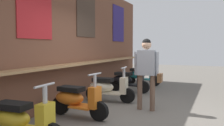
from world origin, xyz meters
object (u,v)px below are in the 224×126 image
(scooter_yellow, at_px, (19,120))
(scooter_cream, at_px, (107,88))
(scooter_orange, at_px, (76,99))
(scooter_teal, at_px, (140,75))
(scooter_black, at_px, (127,80))
(shopper_with_handbag, at_px, (147,67))

(scooter_yellow, height_order, scooter_cream, same)
(scooter_yellow, bearing_deg, scooter_orange, 86.55)
(scooter_yellow, xyz_separation_m, scooter_orange, (1.60, -0.00, 0.00))
(scooter_orange, height_order, scooter_teal, same)
(scooter_yellow, relative_size, scooter_teal, 1.00)
(scooter_orange, height_order, scooter_black, same)
(scooter_cream, height_order, shopper_with_handbag, shopper_with_handbag)
(scooter_cream, xyz_separation_m, scooter_teal, (3.10, 0.00, 0.00))
(scooter_black, relative_size, shopper_with_handbag, 0.83)
(scooter_teal, bearing_deg, scooter_black, -87.86)
(scooter_yellow, relative_size, scooter_orange, 1.00)
(scooter_cream, bearing_deg, scooter_yellow, -94.56)
(scooter_yellow, distance_m, scooter_orange, 1.60)
(scooter_black, xyz_separation_m, scooter_teal, (1.55, 0.00, 0.00))
(scooter_orange, height_order, scooter_cream, same)
(scooter_orange, xyz_separation_m, scooter_teal, (4.69, 0.00, 0.00))
(scooter_black, height_order, shopper_with_handbag, shopper_with_handbag)
(scooter_orange, distance_m, shopper_with_handbag, 1.82)
(scooter_cream, distance_m, scooter_black, 1.56)
(scooter_teal, relative_size, shopper_with_handbag, 0.83)
(scooter_cream, relative_size, scooter_black, 1.00)
(scooter_orange, bearing_deg, shopper_with_handbag, 47.62)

